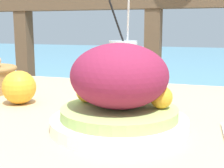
% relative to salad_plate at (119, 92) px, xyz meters
% --- Properties ---
extents(patio_table, '(0.94, 0.90, 0.75)m').
position_rel_salad_plate_xyz_m(patio_table, '(-0.12, 0.03, -0.17)').
color(patio_table, tan).
rests_on(patio_table, ground_plane).
extents(railing_fence, '(2.80, 0.08, 1.09)m').
position_rel_salad_plate_xyz_m(railing_fence, '(-0.12, 0.91, -0.06)').
color(railing_fence, brown).
rests_on(railing_fence, ground_plane).
extents(sea_backdrop, '(12.00, 4.00, 0.56)m').
position_rel_salad_plate_xyz_m(sea_backdrop, '(-0.12, 3.41, -0.53)').
color(sea_backdrop, '#568EA8').
rests_on(sea_backdrop, ground_plane).
extents(salad_plate, '(0.24, 0.24, 0.15)m').
position_rel_salad_plate_xyz_m(salad_plate, '(0.00, 0.00, 0.00)').
color(salad_plate, white).
rests_on(salad_plate, patio_table).
extents(drink_glass, '(0.08, 0.08, 0.24)m').
position_rel_salad_plate_xyz_m(drink_glass, '(-0.07, 0.27, 0.01)').
color(drink_glass, silver).
rests_on(drink_glass, patio_table).
extents(orange_near_glass, '(0.08, 0.08, 0.08)m').
position_rel_salad_plate_xyz_m(orange_near_glass, '(-0.27, 0.10, -0.03)').
color(orange_near_glass, '#F9A328').
rests_on(orange_near_glass, patio_table).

